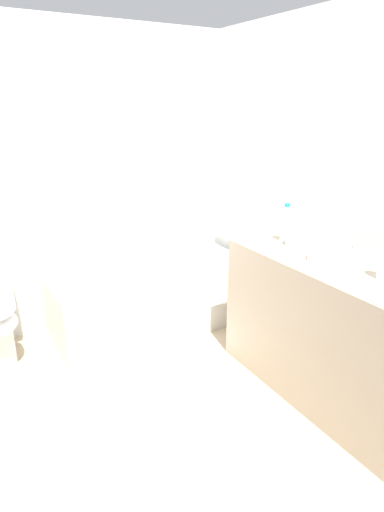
{
  "coord_description": "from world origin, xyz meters",
  "views": [
    {
      "loc": [
        -0.83,
        -2.04,
        1.76
      ],
      "look_at": [
        0.45,
        0.12,
        0.85
      ],
      "focal_mm": 29.77,
      "sensor_mm": 36.0,
      "label": 1
    }
  ],
  "objects_px": {
    "sink_basin": "(332,257)",
    "water_bottle_3": "(286,224)",
    "drinking_glass_1": "(291,239)",
    "bathtub": "(150,294)",
    "sink_faucet": "(353,250)",
    "bath_mat": "(176,359)"
  },
  "relations": [
    {
      "from": "sink_basin",
      "to": "sink_faucet",
      "type": "bearing_deg",
      "value": 0.0
    },
    {
      "from": "water_bottle_3",
      "to": "drinking_glass_1",
      "type": "height_order",
      "value": "water_bottle_3"
    },
    {
      "from": "bathtub",
      "to": "water_bottle_3",
      "type": "height_order",
      "value": "bathtub"
    },
    {
      "from": "sink_faucet",
      "to": "bath_mat",
      "type": "xyz_separation_m",
      "value": [
        -0.83,
        0.73,
        -0.91
      ]
    },
    {
      "from": "bathtub",
      "to": "bath_mat",
      "type": "distance_m",
      "value": 0.64
    },
    {
      "from": "drinking_glass_1",
      "to": "bath_mat",
      "type": "bearing_deg",
      "value": 148.65
    },
    {
      "from": "sink_basin",
      "to": "water_bottle_3",
      "type": "bearing_deg",
      "value": 88.28
    },
    {
      "from": "bathtub",
      "to": "drinking_glass_1",
      "type": "xyz_separation_m",
      "value": [
        0.58,
        -0.97,
        0.65
      ]
    },
    {
      "from": "sink_basin",
      "to": "water_bottle_3",
      "type": "height_order",
      "value": "water_bottle_3"
    },
    {
      "from": "sink_basin",
      "to": "sink_faucet",
      "type": "relative_size",
      "value": 1.87
    },
    {
      "from": "sink_basin",
      "to": "water_bottle_3",
      "type": "distance_m",
      "value": 0.43
    },
    {
      "from": "bathtub",
      "to": "sink_faucet",
      "type": "bearing_deg",
      "value": -59.65
    },
    {
      "from": "sink_faucet",
      "to": "bathtub",
      "type": "bearing_deg",
      "value": 120.35
    },
    {
      "from": "sink_basin",
      "to": "drinking_glass_1",
      "type": "bearing_deg",
      "value": 92.22
    },
    {
      "from": "water_bottle_3",
      "to": "bath_mat",
      "type": "bearing_deg",
      "value": 155.22
    },
    {
      "from": "drinking_glass_1",
      "to": "bath_mat",
      "type": "xyz_separation_m",
      "value": [
        -0.65,
        0.39,
        -0.92
      ]
    },
    {
      "from": "water_bottle_3",
      "to": "drinking_glass_1",
      "type": "xyz_separation_m",
      "value": [
        -0.03,
        -0.08,
        -0.08
      ]
    },
    {
      "from": "sink_faucet",
      "to": "drinking_glass_1",
      "type": "bearing_deg",
      "value": 119.04
    },
    {
      "from": "sink_basin",
      "to": "sink_faucet",
      "type": "height_order",
      "value": "sink_faucet"
    },
    {
      "from": "sink_faucet",
      "to": "sink_basin",
      "type": "bearing_deg",
      "value": -180.0
    },
    {
      "from": "sink_basin",
      "to": "water_bottle_3",
      "type": "xyz_separation_m",
      "value": [
        0.01,
        0.42,
        0.1
      ]
    },
    {
      "from": "water_bottle_3",
      "to": "bathtub",
      "type": "bearing_deg",
      "value": 124.26
    }
  ]
}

